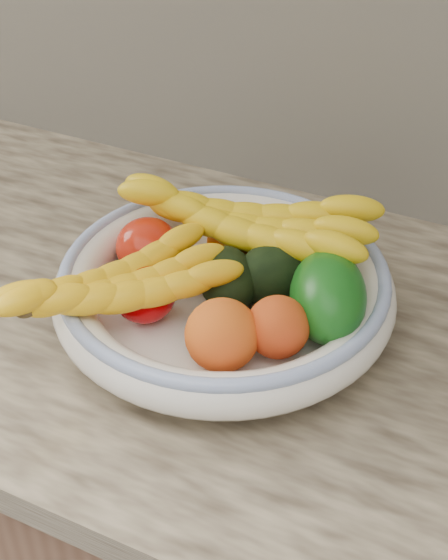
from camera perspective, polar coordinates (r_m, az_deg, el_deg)
kitchen_counter at (r=1.26m, az=0.53°, el=-17.64°), size 2.44×0.66×1.40m
fruit_bowl at (r=0.89m, az=-0.00°, el=-0.59°), size 0.39×0.39×0.08m
clementine_back_left at (r=0.96m, az=0.19°, el=2.82°), size 0.06×0.06×0.04m
clementine_back_right at (r=0.96m, az=5.14°, el=2.79°), size 0.06×0.06×0.05m
clementine_back_mid at (r=0.94m, az=0.86°, el=2.13°), size 0.05×0.05×0.04m
tomato_left at (r=0.94m, az=-5.60°, el=2.45°), size 0.10×0.10×0.07m
tomato_near_left at (r=0.86m, az=-5.85°, el=-1.04°), size 0.09×0.09×0.06m
avocado_center at (r=0.88m, az=0.26°, el=0.06°), size 0.11×0.12×0.07m
avocado_right at (r=0.89m, az=4.09°, el=0.63°), size 0.12×0.13×0.08m
green_mango at (r=0.84m, az=7.60°, el=-1.20°), size 0.15×0.16×0.11m
peach_front at (r=0.80m, az=-0.14°, el=-4.05°), size 0.10×0.10×0.08m
peach_right at (r=0.81m, az=3.95°, el=-3.45°), size 0.09×0.09×0.07m
banana_bunch_back at (r=0.92m, az=1.42°, el=3.81°), size 0.34×0.15×0.09m
banana_bunch_front at (r=0.84m, az=-7.84°, el=-0.81°), size 0.25×0.29×0.08m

